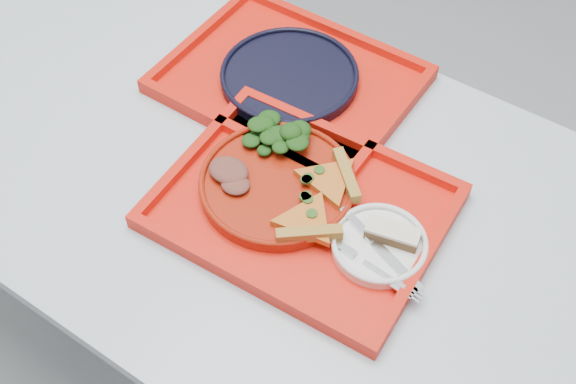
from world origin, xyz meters
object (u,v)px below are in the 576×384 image
object	(u,v)px
tray_far	(289,83)
navy_plate	(289,77)
tray_main	(302,209)
dessert_bar	(393,234)
dinner_plate	(278,185)

from	to	relation	value
tray_far	navy_plate	xyz separation A→B (m)	(0.00, 0.00, 0.01)
tray_main	navy_plate	xyz separation A→B (m)	(-0.18, 0.24, 0.01)
tray_main	tray_far	world-z (taller)	same
dessert_bar	dinner_plate	bearing A→B (deg)	169.59
tray_main	dinner_plate	bearing A→B (deg)	166.84
tray_main	tray_far	size ratio (longest dim) A/B	1.00
tray_far	dessert_bar	size ratio (longest dim) A/B	5.04
tray_main	dinner_plate	world-z (taller)	dinner_plate
tray_far	dinner_plate	xyz separation A→B (m)	(0.13, -0.23, 0.02)
tray_far	navy_plate	world-z (taller)	navy_plate
tray_far	navy_plate	distance (m)	0.01
tray_main	navy_plate	bearing A→B (deg)	125.04
tray_main	navy_plate	size ratio (longest dim) A/B	1.73
tray_far	dinner_plate	world-z (taller)	dinner_plate
dinner_plate	tray_far	bearing A→B (deg)	119.70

